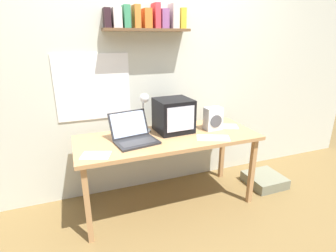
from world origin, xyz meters
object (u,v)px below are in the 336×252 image
desk_lamp (144,109)px  floor_cushion (264,180)px  laptop (133,134)px  juice_glass (217,120)px  printed_handout (96,155)px  space_heater (213,119)px  crt_monitor (173,115)px  loose_paper_near_laptop (213,138)px  corner_desk (168,142)px  loose_paper_near_monitor (228,126)px

desk_lamp → floor_cushion: (1.34, -0.24, -0.91)m
laptop → floor_cushion: (1.49, -0.07, -0.74)m
floor_cushion → juice_glass: bearing=158.6°
printed_handout → space_heater: bearing=10.5°
crt_monitor → desk_lamp: size_ratio=0.90×
printed_handout → loose_paper_near_laptop: (1.05, 0.00, 0.00)m
juice_glass → loose_paper_near_laptop: juice_glass is taller
space_heater → corner_desk: bearing=-178.8°
desk_lamp → juice_glass: size_ratio=3.53×
desk_lamp → loose_paper_near_laptop: bearing=-37.4°
desk_lamp → floor_cushion: desk_lamp is taller
laptop → juice_glass: (0.94, 0.15, -0.01)m
laptop → loose_paper_near_laptop: laptop is taller
laptop → desk_lamp: desk_lamp is taller
printed_handout → laptop: bearing=29.6°
corner_desk → loose_paper_near_laptop: 0.42m
printed_handout → floor_cushion: 1.96m
crt_monitor → printed_handout: (-0.78, -0.31, -0.16)m
desk_lamp → loose_paper_near_monitor: 0.90m
juice_glass → floor_cushion: (0.54, -0.21, -0.72)m
crt_monitor → juice_glass: crt_monitor is taller
crt_monitor → laptop: crt_monitor is taller
corner_desk → juice_glass: bearing=13.7°
loose_paper_near_laptop → crt_monitor: bearing=131.0°
corner_desk → loose_paper_near_laptop: loose_paper_near_laptop is taller
corner_desk → juice_glass: (0.62, 0.15, 0.11)m
printed_handout → loose_paper_near_monitor: bearing=9.7°
loose_paper_near_monitor → corner_desk: bearing=-177.0°
laptop → desk_lamp: (0.15, 0.17, 0.18)m
space_heater → crt_monitor: bearing=164.8°
juice_glass → floor_cushion: bearing=-21.4°
corner_desk → laptop: laptop is taller
space_heater → loose_paper_near_laptop: size_ratio=0.68×
laptop → loose_paper_near_monitor: bearing=-7.9°
floor_cushion → space_heater: bearing=173.0°
crt_monitor → floor_cushion: 1.36m
desk_lamp → loose_paper_near_laptop: desk_lamp is taller
corner_desk → crt_monitor: crt_monitor is taller
laptop → printed_handout: (-0.35, -0.20, -0.06)m
crt_monitor → space_heater: (0.38, -0.10, -0.05)m
juice_glass → desk_lamp: bearing=178.1°
laptop → loose_paper_near_laptop: (0.70, -0.20, -0.06)m
space_heater → printed_handout: space_heater is taller
floor_cushion → corner_desk: bearing=176.9°
loose_paper_near_monitor → floor_cushion: (0.48, -0.10, -0.68)m
crt_monitor → loose_paper_near_monitor: size_ratio=1.52×
laptop → printed_handout: laptop is taller
juice_glass → printed_handout: juice_glass is taller
juice_glass → space_heater: bearing=-134.9°
corner_desk → laptop: 0.35m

